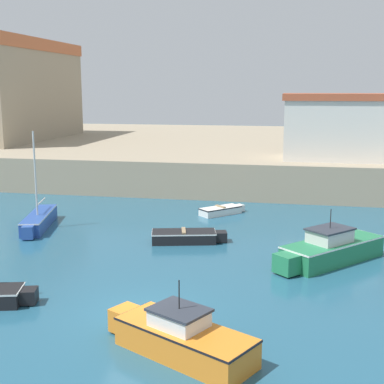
% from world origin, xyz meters
% --- Properties ---
extents(ground_plane, '(200.00, 200.00, 0.00)m').
position_xyz_m(ground_plane, '(0.00, 0.00, 0.00)').
color(ground_plane, '#235670').
extents(quay_seawall, '(120.00, 40.00, 2.68)m').
position_xyz_m(quay_seawall, '(0.00, 39.80, 1.34)').
color(quay_seawall, gray).
rests_on(quay_seawall, ground).
extents(motorboat_orange_3, '(5.14, 3.59, 2.36)m').
position_xyz_m(motorboat_orange_3, '(2.06, -2.62, 0.57)').
color(motorboat_orange_3, orange).
rests_on(motorboat_orange_3, ground).
extents(dinghy_black_4, '(4.06, 2.12, 0.67)m').
position_xyz_m(dinghy_black_4, '(-0.19, 9.20, 0.32)').
color(dinghy_black_4, black).
rests_on(dinghy_black_4, ground).
extents(motorboat_green_5, '(5.19, 5.49, 2.54)m').
position_xyz_m(motorboat_green_5, '(7.00, 7.26, 0.63)').
color(motorboat_green_5, '#237A4C').
rests_on(motorboat_green_5, ground).
extents(dinghy_white_6, '(2.80, 2.82, 0.56)m').
position_xyz_m(dinghy_white_6, '(0.75, 15.83, 0.27)').
color(dinghy_white_6, white).
rests_on(dinghy_white_6, ground).
extents(sailboat_blue_7, '(2.29, 5.48, 5.60)m').
position_xyz_m(sailboat_blue_7, '(-9.19, 10.50, 0.46)').
color(sailboat_blue_7, '#284C9E').
rests_on(sailboat_blue_7, ground).
extents(church, '(12.51, 18.30, 17.56)m').
position_xyz_m(church, '(-24.84, 33.96, 8.37)').
color(church, gray).
rests_on(church, quay_seawall).
extents(harbor_shed_mid_row, '(7.61, 5.02, 4.89)m').
position_xyz_m(harbor_shed_mid_row, '(8.00, 24.20, 5.15)').
color(harbor_shed_mid_row, silver).
rests_on(harbor_shed_mid_row, quay_seawall).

